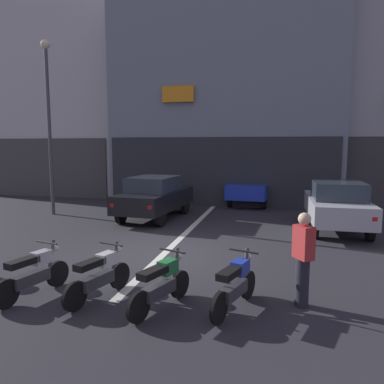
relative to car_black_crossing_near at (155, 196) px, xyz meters
name	(u,v)px	position (x,y,z in m)	size (l,w,h in m)	color
ground_plane	(163,255)	(1.74, -4.45, -0.89)	(120.00, 120.00, 0.00)	#2B2B30
lane_centre_line	(206,213)	(1.74, 1.55, -0.88)	(0.20, 18.00, 0.01)	silver
building_corner_left	(64,102)	(-8.82, 8.14, 4.67)	(9.53, 7.14, 11.14)	silver
building_mid_block	(233,40)	(1.97, 8.14, 7.82)	(10.96, 9.69, 17.43)	gray
car_black_crossing_near	(155,196)	(0.00, 0.00, 0.00)	(2.11, 4.24, 1.64)	black
car_silver_parked_kerbside	(337,204)	(6.52, -0.51, 0.00)	(1.78, 4.11, 1.64)	black
car_blue_down_street	(252,186)	(3.42, 4.59, 0.00)	(2.16, 4.25, 1.64)	black
street_lamp	(49,111)	(-4.39, -0.06, 3.31)	(0.36, 0.36, 6.91)	#47474C
motorcycle_silver_row_leftmost	(34,273)	(0.19, -7.52, -0.43)	(0.60, 1.63, 0.98)	black
motorcycle_white_row_left_mid	(99,275)	(1.43, -7.34, -0.43)	(0.64, 1.62, 0.98)	black
motorcycle_green_row_centre	(161,284)	(2.67, -7.50, -0.43)	(0.70, 1.59, 0.98)	black
motorcycle_blue_row_right_mid	(235,284)	(3.91, -7.24, -0.43)	(0.68, 1.60, 0.98)	black
person_by_motorcycles	(303,259)	(5.03, -6.82, -0.03)	(0.38, 0.42, 1.67)	#23232D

